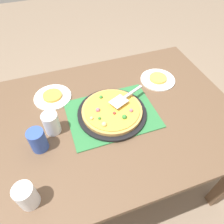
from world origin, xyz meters
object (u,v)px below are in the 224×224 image
at_px(plate_near_left, 53,97).
at_px(pizza_pan, 112,113).
at_px(plate_far_right, 158,80).
at_px(cup_corner, 38,140).
at_px(served_slice_right, 158,78).
at_px(cup_far, 51,123).
at_px(pizza_server, 125,97).
at_px(served_slice_left, 52,95).
at_px(pizza, 112,111).
at_px(cup_near, 26,196).

bearing_deg(plate_near_left, pizza_pan, -39.88).
distance_m(plate_far_right, cup_corner, 0.82).
xyz_separation_m(plate_far_right, cup_corner, (-0.77, -0.27, 0.06)).
height_order(served_slice_right, cup_far, cup_far).
distance_m(cup_far, pizza_server, 0.41).
xyz_separation_m(served_slice_left, cup_far, (-0.03, -0.25, 0.04)).
distance_m(plate_near_left, pizza_server, 0.43).
xyz_separation_m(pizza_pan, served_slice_right, (0.38, 0.18, 0.01)).
height_order(served_slice_left, cup_corner, cup_corner).
xyz_separation_m(pizza, served_slice_left, (-0.29, 0.24, -0.02)).
height_order(cup_near, cup_corner, same).
bearing_deg(pizza_server, cup_near, -145.96).
distance_m(served_slice_left, cup_near, 0.61).
height_order(pizza, plate_near_left, pizza).
relative_size(served_slice_left, cup_far, 0.92).
bearing_deg(served_slice_left, pizza_server, -28.09).
bearing_deg(pizza_server, cup_corner, -165.42).
bearing_deg(cup_far, pizza_server, 6.24).
xyz_separation_m(served_slice_right, pizza_server, (-0.29, -0.14, 0.05)).
relative_size(pizza_pan, pizza, 1.15).
distance_m(plate_far_right, served_slice_left, 0.67).
xyz_separation_m(pizza_pan, served_slice_left, (-0.29, 0.24, 0.01)).
relative_size(pizza_pan, served_slice_left, 3.45).
distance_m(served_slice_left, cup_corner, 0.35).
relative_size(plate_near_left, served_slice_left, 2.00).
height_order(pizza_pan, plate_near_left, pizza_pan).
height_order(pizza_pan, plate_far_right, pizza_pan).
bearing_deg(pizza_pan, served_slice_left, 140.12).
relative_size(plate_near_left, served_slice_right, 2.00).
relative_size(cup_far, pizza_server, 0.53).
distance_m(plate_far_right, pizza_server, 0.33).
xyz_separation_m(served_slice_left, pizza_server, (0.38, -0.20, 0.05)).
distance_m(pizza, pizza_server, 0.10).
relative_size(cup_corner, pizza_server, 0.53).
distance_m(pizza_pan, cup_corner, 0.41).
relative_size(served_slice_right, pizza_server, 0.48).
relative_size(plate_far_right, cup_corner, 1.83).
relative_size(plate_near_left, plate_far_right, 1.00).
relative_size(pizza, pizza_server, 1.45).
bearing_deg(plate_near_left, served_slice_left, 0.00).
distance_m(served_slice_right, cup_corner, 0.82).
bearing_deg(pizza_server, pizza_pan, -156.00).
bearing_deg(plate_near_left, cup_corner, -108.26).
xyz_separation_m(cup_far, cup_corner, (-0.08, -0.08, 0.00)).
bearing_deg(cup_near, served_slice_left, 72.93).
xyz_separation_m(cup_near, cup_corner, (0.07, 0.25, 0.00)).
bearing_deg(pizza, plate_far_right, 25.75).
height_order(pizza_pan, pizza, pizza).
relative_size(pizza_pan, plate_far_right, 1.73).
xyz_separation_m(served_slice_left, cup_near, (-0.18, -0.58, 0.04)).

